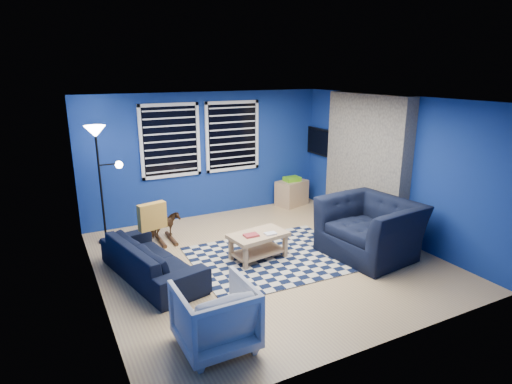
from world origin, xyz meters
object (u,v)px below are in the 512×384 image
sofa (152,259)px  rocking_horse (165,226)px  tv (322,142)px  armchair_big (370,228)px  armchair_bent (215,316)px  cabinet (292,192)px  floor_lamp (98,148)px  coffee_table (258,241)px

sofa → rocking_horse: sofa is taller
tv → armchair_big: bearing=-108.5°
armchair_bent → cabinet: (3.42, 3.94, -0.09)m
tv → armchair_bent: 5.53m
tv → floor_lamp: floor_lamp is taller
sofa → coffee_table: size_ratio=2.01×
tv → coffee_table: 3.37m
armchair_big → coffee_table: size_ratio=1.44×
sofa → floor_lamp: bearing=-0.1°
rocking_horse → armchair_big: bearing=-143.3°
armchair_big → coffee_table: 1.81m
tv → rocking_horse: (-3.66, -0.54, -1.11)m
sofa → cabinet: (3.62, 2.02, -0.00)m
armchair_big → floor_lamp: (-3.70, 2.50, 1.21)m
armchair_big → tv: bearing=154.2°
armchair_bent → floor_lamp: (-0.58, 3.60, 1.30)m
armchair_big → floor_lamp: size_ratio=0.69×
tv → cabinet: size_ratio=1.32×
tv → floor_lamp: bearing=-178.8°
armchair_bent → rocking_horse: 3.17m
cabinet → coffee_table: bearing=-149.2°
armchair_bent → rocking_horse: (0.33, 3.15, -0.08)m
coffee_table → cabinet: bearing=47.9°
sofa → cabinet: cabinet is taller
armchair_big → armchair_bent: bearing=-77.9°
sofa → armchair_big: size_ratio=1.39×
coffee_table → floor_lamp: size_ratio=0.48×
tv → rocking_horse: 3.86m
rocking_horse → floor_lamp: bearing=46.9°
sofa → armchair_bent: 1.93m
tv → floor_lamp: 4.58m
armchair_big → sofa: bearing=-111.2°
armchair_big → cabinet: (0.29, 2.85, -0.17)m
sofa → cabinet: 4.15m
tv → armchair_big: tv is taller
sofa → rocking_horse: 1.34m
tv → armchair_bent: tv is taller
armchair_big → floor_lamp: bearing=-131.4°
tv → sofa: tv is taller
cabinet → floor_lamp: bearing=167.8°
cabinet → floor_lamp: 4.24m
armchair_bent → coffee_table: 2.28m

